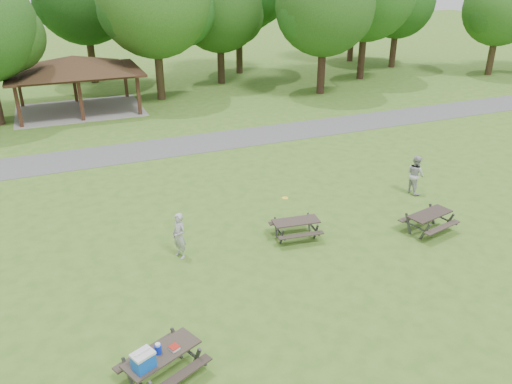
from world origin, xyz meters
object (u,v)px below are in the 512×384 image
at_px(picnic_table_middle, 296,225).
at_px(frisbee_thrower, 179,236).
at_px(picnic_table_near, 156,359).
at_px(frisbee_catcher, 415,175).

height_order(picnic_table_middle, frisbee_thrower, frisbee_thrower).
xyz_separation_m(picnic_table_near, frisbee_thrower, (1.99, 5.44, 0.08)).
distance_m(picnic_table_middle, frisbee_catcher, 6.88).
bearing_deg(frisbee_catcher, picnic_table_near, 117.03).
bearing_deg(picnic_table_near, frisbee_thrower, 69.93).
xyz_separation_m(picnic_table_near, frisbee_catcher, (12.98, 6.67, 0.12)).
bearing_deg(frisbee_catcher, frisbee_thrower, 96.23).
bearing_deg(frisbee_thrower, frisbee_catcher, 74.25).
distance_m(picnic_table_middle, frisbee_thrower, 4.33).
xyz_separation_m(picnic_table_middle, frisbee_catcher, (6.69, 1.60, 0.33)).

